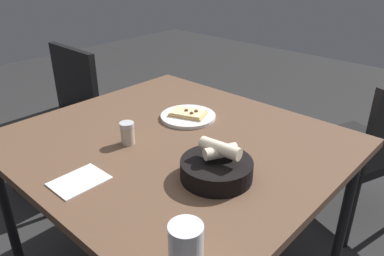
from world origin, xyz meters
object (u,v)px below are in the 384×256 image
at_px(pizza_plate, 188,116).
at_px(bread_basket, 217,167).
at_px(pepper_shaker, 127,134).
at_px(chair_far, 372,143).
at_px(dining_table, 174,152).
at_px(beer_glass, 186,251).
at_px(chair_spare, 60,113).

xyz_separation_m(pizza_plate, bread_basket, (-0.26, -0.37, 0.03)).
xyz_separation_m(pepper_shaker, chair_far, (1.06, -0.53, -0.26)).
bearing_deg(chair_far, pizza_plate, 144.95).
distance_m(pepper_shaker, chair_far, 1.21).
height_order(dining_table, chair_far, chair_far).
height_order(dining_table, pizza_plate, pizza_plate).
bearing_deg(pepper_shaker, chair_far, -26.82).
distance_m(dining_table, bread_basket, 0.30).
height_order(dining_table, bread_basket, bread_basket).
xyz_separation_m(bread_basket, beer_glass, (-0.33, -0.18, 0.02)).
distance_m(bread_basket, beer_glass, 0.37).
height_order(beer_glass, chair_spare, chair_spare).
relative_size(dining_table, chair_spare, 1.36).
xyz_separation_m(beer_glass, pepper_shaker, (0.28, 0.55, -0.02)).
bearing_deg(chair_far, chair_spare, 119.95).
relative_size(bread_basket, pepper_shaker, 2.69).
height_order(chair_far, chair_spare, chair_spare).
bearing_deg(bread_basket, pizza_plate, 54.36).
relative_size(dining_table, bread_basket, 5.17).
xyz_separation_m(pizza_plate, chair_spare, (-0.09, 0.93, -0.24)).
distance_m(dining_table, beer_glass, 0.63).
bearing_deg(bread_basket, beer_glass, -151.34).
bearing_deg(beer_glass, pizza_plate, 42.76).
bearing_deg(chair_spare, bread_basket, -97.69).
height_order(dining_table, beer_glass, beer_glass).
height_order(pepper_shaker, chair_spare, chair_spare).
bearing_deg(pepper_shaker, chair_spare, 76.60).
bearing_deg(pepper_shaker, dining_table, -36.02).
height_order(beer_glass, pepper_shaker, beer_glass).
bearing_deg(chair_far, bread_basket, 171.02).
bearing_deg(chair_spare, chair_far, -60.05).
xyz_separation_m(pepper_shaker, chair_spare, (0.22, 0.92, -0.26)).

